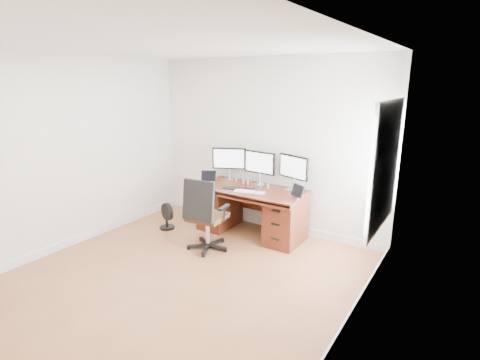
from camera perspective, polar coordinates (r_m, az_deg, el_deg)
The scene contains 20 objects.
ground at distance 4.68m, azimuth -10.34°, elevation -15.42°, with size 4.50×4.50×0.00m, color #915B38.
back_wall at distance 5.96m, azimuth 3.91°, elevation 5.30°, with size 4.00×0.10×2.70m, color white.
right_wall at distance 3.27m, azimuth 16.52°, elevation -3.38°, with size 0.10×4.50×2.70m.
desk at distance 5.84m, azimuth 1.76°, elevation -4.49°, with size 1.70×0.80×0.75m.
office_chair at distance 5.33m, azimuth -5.23°, elevation -7.11°, with size 0.63×0.62×1.06m.
floor_fan at distance 6.22m, azimuth -11.14°, elevation -5.46°, with size 0.30×0.25×0.43m.
monitor_left at distance 6.15m, azimuth -1.68°, elevation 3.13°, with size 0.51×0.26×0.53m.
monitor_center at distance 5.85m, azimuth 3.01°, elevation 2.50°, with size 0.55×0.15×0.53m.
monitor_right at distance 5.60m, azimuth 8.17°, elevation 1.78°, with size 0.53×0.21×0.53m.
tablet_left at distance 6.07m, azimuth -4.85°, elevation 0.48°, with size 0.24×0.18×0.19m.
tablet_right at distance 5.30m, azimuth 8.71°, elevation -1.81°, with size 0.24×0.18×0.19m.
keyboard at distance 5.53m, azimuth 0.70°, elevation -1.73°, with size 0.31×0.13×0.01m, color white.
trackpad at distance 5.47m, azimuth 3.10°, elevation -1.97°, with size 0.14×0.14×0.01m, color #B6B8BD.
drawing_tablet at distance 5.72m, azimuth -1.45°, elevation -1.22°, with size 0.24×0.15×0.01m, color black.
phone at distance 5.72m, azimuth 1.45°, elevation -1.21°, with size 0.14×0.07×0.01m, color black.
figurine_brown at distance 6.01m, azimuth -0.60°, elevation -0.03°, with size 0.03×0.03×0.08m.
figurine_pink at distance 5.94m, azimuth 0.51°, elevation -0.22°, with size 0.03×0.03×0.08m.
figurine_orange at distance 5.89m, azimuth 1.20°, elevation -0.33°, with size 0.03×0.03×0.08m.
figurine_blue at distance 5.77m, azimuth 3.40°, elevation -0.70°, with size 0.03×0.03×0.08m.
figurine_yellow at distance 5.72m, azimuth 4.31°, elevation -0.85°, with size 0.03×0.03×0.08m.
Camera 1 is at (2.82, -2.90, 2.35)m, focal length 28.00 mm.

